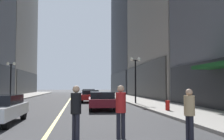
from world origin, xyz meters
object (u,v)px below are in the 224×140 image
Objects in this scene: fire_hydrant_right at (168,106)px; car_blue at (88,93)px; pedestrian_in_red_jacket at (121,107)px; street_lamp_left_far at (11,72)px; car_maroon at (102,100)px; pedestrian_in_black_coat at (76,108)px; traffic_light_near_right at (222,19)px; pedestrian_in_tan_trench at (189,111)px; street_lamp_right_mid at (135,70)px; car_red at (90,96)px.

car_blue is at bearing 101.18° from fire_hydrant_right.
car_blue is 2.36× the size of pedestrian_in_red_jacket.
street_lamp_left_far is at bearing -137.46° from car_blue.
car_maroon and car_blue have the same top height.
pedestrian_in_black_coat reaches higher than fire_hydrant_right.
traffic_light_near_right is at bearing -63.75° from street_lamp_left_far.
pedestrian_in_red_jacket reaches higher than car_maroon.
pedestrian_in_black_coat is at bearing -92.74° from car_blue.
pedestrian_in_tan_trench is 16.90m from street_lamp_right_mid.
fire_hydrant_right is at bearing -69.34° from car_red.
pedestrian_in_black_coat is 0.39× the size of street_lamp_right_mid.
fire_hydrant_right is (1.55, 9.74, -3.34)m from traffic_light_near_right.
car_maroon is 0.83× the size of traffic_light_near_right.
traffic_light_near_right reaches higher than car_blue.
fire_hydrant_right is (4.11, -2.47, -0.32)m from car_maroon.
traffic_light_near_right is 26.58m from street_lamp_left_far.
street_lamp_left_far reaches higher than pedestrian_in_tan_trench.
fire_hydrant_right is (13.30, -14.10, -2.86)m from street_lamp_left_far.
car_red is 20.57m from pedestrian_in_black_coat.
car_red and car_blue have the same top height.
pedestrian_in_red_jacket is at bearing -68.33° from street_lamp_left_far.
pedestrian_in_red_jacket reaches higher than fire_hydrant_right.
car_maroon is at bearing -51.66° from street_lamp_left_far.
street_lamp_right_mid is at bearing 93.73° from fire_hydrant_right.
pedestrian_in_red_jacket is (1.47, 0.18, 0.01)m from pedestrian_in_black_coat.
car_blue is 22.70m from fire_hydrant_right.
pedestrian_in_red_jacket is at bearing -117.88° from fire_hydrant_right.
fire_hydrant_right is at bearing 75.61° from pedestrian_in_tan_trench.
street_lamp_left_far is at bearing 108.21° from pedestrian_in_black_coat.
street_lamp_left_far and street_lamp_right_mid have the same top height.
car_blue is 30.58m from pedestrian_in_red_jacket.
pedestrian_in_black_coat is 1.48m from pedestrian_in_red_jacket.
car_blue is 5.16× the size of fire_hydrant_right.
pedestrian_in_black_coat is 2.18× the size of fire_hydrant_right.
street_lamp_left_far is (-9.19, 11.63, 2.54)m from car_maroon.
traffic_light_near_right is 10.41m from fire_hydrant_right.
pedestrian_in_black_coat is (-1.47, -30.75, 0.30)m from car_blue.
street_lamp_left_far is at bearing 116.25° from traffic_light_near_right.
car_blue is 30.79m from pedestrian_in_black_coat.
car_blue is (0.14, 10.23, -0.00)m from car_red.
car_maroon is 4.80m from fire_hydrant_right.
car_red is 12.87m from fire_hydrant_right.
traffic_light_near_right is (0.75, -0.76, 2.79)m from pedestrian_in_tan_trench.
pedestrian_in_red_jacket is 2.19× the size of fire_hydrant_right.
car_red is at bearing 132.77° from street_lamp_right_mid.
traffic_light_near_right reaches higher than street_lamp_left_far.
street_lamp_right_mid reaches higher than car_maroon.
street_lamp_right_mid reaches higher than car_red.
pedestrian_in_tan_trench is (3.57, -0.49, -0.07)m from pedestrian_in_black_coat.
fire_hydrant_right is (4.40, -22.26, -0.32)m from car_blue.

